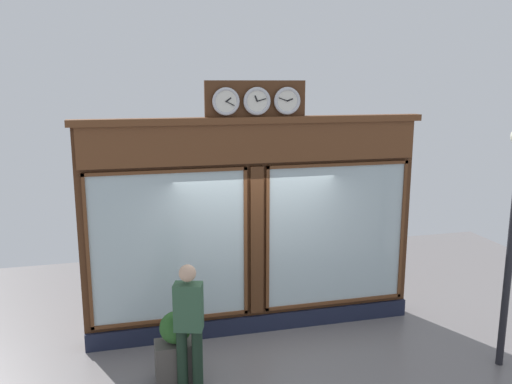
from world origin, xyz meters
TOP-DOWN VIEW (x-y plane):
  - shop_facade at (-0.00, -0.12)m, footprint 5.34×0.42m
  - pedestrian at (1.23, 1.33)m, footprint 0.41×0.32m
  - planter_box at (1.38, 1.10)m, footprint 0.56×0.36m
  - planter_shrub at (1.38, 1.10)m, footprint 0.42×0.42m

SIDE VIEW (x-z plane):
  - planter_box at x=1.38m, z-range 0.00..0.54m
  - planter_shrub at x=1.38m, z-range 0.54..0.96m
  - pedestrian at x=1.23m, z-range 0.09..1.78m
  - shop_facade at x=0.00m, z-range -0.24..3.71m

